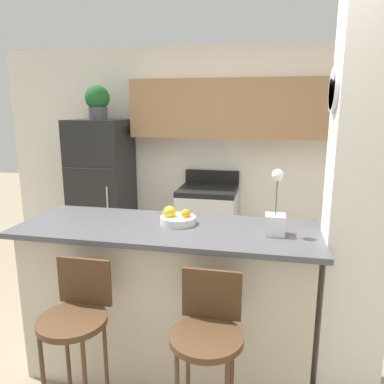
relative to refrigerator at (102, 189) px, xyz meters
The scene contains 11 objects.
ground_plane 2.53m from the refrigerator, 54.64° to the right, with size 14.00×14.00×0.00m, color gray.
wall_back 1.67m from the refrigerator, 11.40° to the left, with size 5.60×0.38×2.55m.
pillar_right 3.24m from the refrigerator, 37.66° to the right, with size 0.38×0.32×2.55m.
counter_bar 2.41m from the refrigerator, 54.64° to the right, with size 1.98×0.71×1.07m.
refrigerator is the anchor object (origin of this frame).
stove_range 1.39m from the refrigerator, ahead, with size 0.67×0.65×1.07m.
bar_stool_left 2.72m from the refrigerator, 68.09° to the right, with size 0.38×0.38×0.99m.
bar_stool_right 3.07m from the refrigerator, 55.11° to the right, with size 0.38×0.38×0.99m.
potted_plant_on_fridge 1.06m from the refrigerator, 117.57° to the left, with size 0.29×0.29×0.40m.
orchid_vase 2.88m from the refrigerator, 43.41° to the right, with size 0.12×0.12×0.41m.
fruit_bowl 2.37m from the refrigerator, 52.59° to the right, with size 0.24×0.24×0.12m.
Camera 1 is at (0.65, -2.26, 1.83)m, focal length 35.00 mm.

